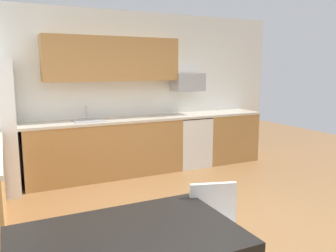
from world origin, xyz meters
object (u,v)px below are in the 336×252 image
Objects in this scene: oven_range at (190,141)px; dining_table at (127,244)px; chair_near_table at (216,230)px; microwave at (188,82)px.

oven_range is 4.19m from dining_table.
chair_near_table reaches higher than dining_table.
oven_range is 3.60m from chair_near_table.
microwave is 3.82m from chair_near_table.
oven_range is at bearing -90.00° from microwave.
dining_table is (-2.38, -3.44, 0.23)m from oven_range.
chair_near_table is (-1.58, -3.23, 0.05)m from oven_range.
dining_table is 0.85m from chair_near_table.
microwave is (0.00, 0.10, 1.05)m from oven_range.
oven_range is 1.07× the size of chair_near_table.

